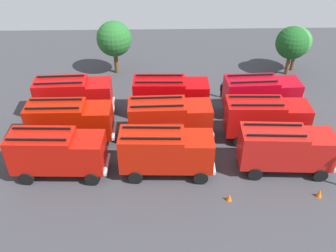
{
  "coord_description": "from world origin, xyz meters",
  "views": [
    {
      "loc": [
        -0.68,
        -25.74,
        19.37
      ],
      "look_at": [
        0.0,
        0.0,
        1.4
      ],
      "focal_mm": 38.98,
      "sensor_mm": 36.0,
      "label": 1
    }
  ],
  "objects_px": {
    "fire_truck_2": "(285,148)",
    "fire_truck_6": "(74,95)",
    "fire_truck_1": "(166,151)",
    "firefighter_0": "(300,98)",
    "fire_truck_3": "(70,120)",
    "fire_truck_0": "(57,152)",
    "firefighter_2": "(222,89)",
    "tree_1": "(292,43)",
    "fire_truck_8": "(261,94)",
    "traffic_cone_2": "(319,193)",
    "fire_truck_5": "(266,117)",
    "fire_truck_4": "(170,118)",
    "traffic_cone_0": "(134,96)",
    "tree_2": "(297,42)",
    "traffic_cone_1": "(229,197)",
    "fire_truck_7": "(170,94)",
    "firefighter_1": "(234,117)",
    "tree_0": "(114,39)"
  },
  "relations": [
    {
      "from": "firefighter_1",
      "to": "tree_0",
      "type": "relative_size",
      "value": 0.28
    },
    {
      "from": "fire_truck_5",
      "to": "traffic_cone_1",
      "type": "relative_size",
      "value": 12.51
    },
    {
      "from": "tree_1",
      "to": "traffic_cone_0",
      "type": "height_order",
      "value": "tree_1"
    },
    {
      "from": "fire_truck_5",
      "to": "traffic_cone_0",
      "type": "relative_size",
      "value": 11.13
    },
    {
      "from": "fire_truck_3",
      "to": "fire_truck_6",
      "type": "distance_m",
      "value": 4.31
    },
    {
      "from": "fire_truck_5",
      "to": "fire_truck_3",
      "type": "bearing_deg",
      "value": -178.19
    },
    {
      "from": "fire_truck_2",
      "to": "tree_1",
      "type": "bearing_deg",
      "value": 75.29
    },
    {
      "from": "fire_truck_3",
      "to": "fire_truck_8",
      "type": "relative_size",
      "value": 0.99
    },
    {
      "from": "tree_0",
      "to": "tree_1",
      "type": "height_order",
      "value": "tree_0"
    },
    {
      "from": "firefighter_1",
      "to": "firefighter_0",
      "type": "bearing_deg",
      "value": -25.64
    },
    {
      "from": "tree_1",
      "to": "fire_truck_8",
      "type": "bearing_deg",
      "value": -122.14
    },
    {
      "from": "firefighter_0",
      "to": "traffic_cone_0",
      "type": "xyz_separation_m",
      "value": [
        -16.65,
        2.0,
        -0.71
      ]
    },
    {
      "from": "fire_truck_2",
      "to": "tree_2",
      "type": "height_order",
      "value": "tree_2"
    },
    {
      "from": "fire_truck_6",
      "to": "traffic_cone_0",
      "type": "distance_m",
      "value": 6.35
    },
    {
      "from": "fire_truck_3",
      "to": "fire_truck_7",
      "type": "distance_m",
      "value": 9.58
    },
    {
      "from": "fire_truck_4",
      "to": "fire_truck_5",
      "type": "distance_m",
      "value": 8.24
    },
    {
      "from": "fire_truck_5",
      "to": "firefighter_1",
      "type": "xyz_separation_m",
      "value": [
        -2.28,
        1.92,
        -1.19
      ]
    },
    {
      "from": "fire_truck_7",
      "to": "tree_1",
      "type": "xyz_separation_m",
      "value": [
        13.79,
        8.2,
        1.63
      ]
    },
    {
      "from": "fire_truck_4",
      "to": "fire_truck_8",
      "type": "xyz_separation_m",
      "value": [
        8.78,
        3.94,
        0.0
      ]
    },
    {
      "from": "fire_truck_1",
      "to": "firefighter_0",
      "type": "distance_m",
      "value": 16.52
    },
    {
      "from": "fire_truck_2",
      "to": "fire_truck_4",
      "type": "xyz_separation_m",
      "value": [
        -8.67,
        4.32,
        0.0
      ]
    },
    {
      "from": "firefighter_0",
      "to": "tree_0",
      "type": "height_order",
      "value": "tree_0"
    },
    {
      "from": "fire_truck_4",
      "to": "firefighter_0",
      "type": "relative_size",
      "value": 3.96
    },
    {
      "from": "fire_truck_5",
      "to": "traffic_cone_2",
      "type": "xyz_separation_m",
      "value": [
        2.4,
        -7.21,
        -1.85
      ]
    },
    {
      "from": "firefighter_2",
      "to": "tree_0",
      "type": "height_order",
      "value": "tree_0"
    },
    {
      "from": "fire_truck_0",
      "to": "firefighter_2",
      "type": "height_order",
      "value": "fire_truck_0"
    },
    {
      "from": "fire_truck_2",
      "to": "fire_truck_4",
      "type": "height_order",
      "value": "same"
    },
    {
      "from": "fire_truck_7",
      "to": "traffic_cone_1",
      "type": "distance_m",
      "value": 12.32
    },
    {
      "from": "firefighter_1",
      "to": "fire_truck_1",
      "type": "bearing_deg",
      "value": 174.84
    },
    {
      "from": "fire_truck_3",
      "to": "fire_truck_6",
      "type": "height_order",
      "value": "same"
    },
    {
      "from": "firefighter_0",
      "to": "tree_2",
      "type": "distance_m",
      "value": 8.85
    },
    {
      "from": "fire_truck_0",
      "to": "fire_truck_4",
      "type": "bearing_deg",
      "value": 29.09
    },
    {
      "from": "fire_truck_0",
      "to": "fire_truck_5",
      "type": "xyz_separation_m",
      "value": [
        16.81,
        4.23,
        0.0
      ]
    },
    {
      "from": "fire_truck_2",
      "to": "fire_truck_6",
      "type": "bearing_deg",
      "value": 157.33
    },
    {
      "from": "fire_truck_7",
      "to": "fire_truck_0",
      "type": "bearing_deg",
      "value": -134.82
    },
    {
      "from": "fire_truck_5",
      "to": "traffic_cone_0",
      "type": "xyz_separation_m",
      "value": [
        -11.76,
        7.08,
        -1.83
      ]
    },
    {
      "from": "fire_truck_0",
      "to": "tree_1",
      "type": "distance_m",
      "value": 28.04
    },
    {
      "from": "fire_truck_6",
      "to": "traffic_cone_0",
      "type": "bearing_deg",
      "value": 25.04
    },
    {
      "from": "traffic_cone_2",
      "to": "fire_truck_5",
      "type": "bearing_deg",
      "value": 108.42
    },
    {
      "from": "firefighter_1",
      "to": "tree_2",
      "type": "relative_size",
      "value": 0.33
    },
    {
      "from": "fire_truck_6",
      "to": "tree_0",
      "type": "xyz_separation_m",
      "value": [
        3.12,
        9.0,
        1.95
      ]
    },
    {
      "from": "firefighter_1",
      "to": "tree_1",
      "type": "bearing_deg",
      "value": 2.95
    },
    {
      "from": "fire_truck_0",
      "to": "firefighter_1",
      "type": "bearing_deg",
      "value": 25.17
    },
    {
      "from": "traffic_cone_2",
      "to": "traffic_cone_0",
      "type": "bearing_deg",
      "value": 134.74
    },
    {
      "from": "fire_truck_4",
      "to": "tree_1",
      "type": "relative_size",
      "value": 1.29
    },
    {
      "from": "fire_truck_3",
      "to": "firefighter_0",
      "type": "bearing_deg",
      "value": 13.27
    },
    {
      "from": "fire_truck_7",
      "to": "tree_2",
      "type": "relative_size",
      "value": 1.41
    },
    {
      "from": "fire_truck_2",
      "to": "fire_truck_7",
      "type": "distance_m",
      "value": 11.9
    },
    {
      "from": "fire_truck_4",
      "to": "fire_truck_6",
      "type": "xyz_separation_m",
      "value": [
        -8.91,
        4.17,
        0.0
      ]
    },
    {
      "from": "fire_truck_0",
      "to": "tree_2",
      "type": "relative_size",
      "value": 1.41
    }
  ]
}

